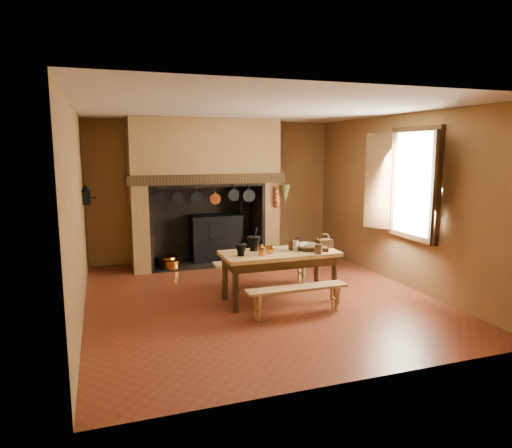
% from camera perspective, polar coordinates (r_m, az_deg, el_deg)
% --- Properties ---
extents(floor, '(5.50, 5.50, 0.00)m').
position_cam_1_polar(floor, '(7.08, 0.19, -9.05)').
color(floor, maroon).
rests_on(floor, ground).
extents(ceiling, '(5.50, 5.50, 0.00)m').
position_cam_1_polar(ceiling, '(6.74, 0.21, 14.16)').
color(ceiling, silver).
rests_on(ceiling, back_wall).
extents(back_wall, '(5.00, 0.02, 2.80)m').
position_cam_1_polar(back_wall, '(9.40, -5.29, 4.20)').
color(back_wall, brown).
rests_on(back_wall, floor).
extents(wall_left, '(0.02, 5.50, 2.80)m').
position_cam_1_polar(wall_left, '(6.41, -21.43, 1.23)').
color(wall_left, brown).
rests_on(wall_left, floor).
extents(wall_right, '(0.02, 5.50, 2.80)m').
position_cam_1_polar(wall_right, '(7.94, 17.54, 2.88)').
color(wall_right, brown).
rests_on(wall_right, floor).
extents(wall_front, '(5.00, 0.02, 2.80)m').
position_cam_1_polar(wall_front, '(4.30, 12.26, -2.04)').
color(wall_front, brown).
rests_on(wall_front, floor).
extents(chimney_breast, '(2.95, 0.96, 2.80)m').
position_cam_1_polar(chimney_breast, '(8.87, -6.55, 6.55)').
color(chimney_breast, brown).
rests_on(chimney_breast, floor).
extents(iron_range, '(1.12, 0.55, 1.60)m').
position_cam_1_polar(iron_range, '(9.22, -5.02, -1.64)').
color(iron_range, black).
rests_on(iron_range, floor).
extents(hearth_pans, '(0.51, 0.62, 0.20)m').
position_cam_1_polar(hearth_pans, '(8.91, -10.96, -4.74)').
color(hearth_pans, '#BE772C').
rests_on(hearth_pans, floor).
extents(hanging_pans, '(1.92, 0.29, 0.27)m').
position_cam_1_polar(hanging_pans, '(8.41, -6.03, 3.32)').
color(hanging_pans, black).
rests_on(hanging_pans, chimney_breast).
extents(onion_string, '(0.12, 0.10, 0.46)m').
position_cam_1_polar(onion_string, '(8.79, 2.56, 3.42)').
color(onion_string, '#98401C').
rests_on(onion_string, chimney_breast).
extents(herb_bunch, '(0.20, 0.20, 0.35)m').
position_cam_1_polar(herb_bunch, '(8.85, 3.65, 3.78)').
color(herb_bunch, '#5F6731').
rests_on(herb_bunch, chimney_breast).
extents(window, '(0.39, 1.75, 1.76)m').
position_cam_1_polar(window, '(7.50, 18.52, 4.78)').
color(window, white).
rests_on(window, wall_right).
extents(wall_coffee_mill, '(0.23, 0.16, 0.31)m').
position_cam_1_polar(wall_coffee_mill, '(7.94, -20.44, 3.57)').
color(wall_coffee_mill, black).
rests_on(wall_coffee_mill, wall_left).
extents(work_table, '(1.71, 0.76, 0.74)m').
position_cam_1_polar(work_table, '(6.76, 2.95, -4.44)').
color(work_table, tan).
rests_on(work_table, floor).
extents(bench_front, '(1.41, 0.25, 0.40)m').
position_cam_1_polar(bench_front, '(6.27, 5.18, -8.70)').
color(bench_front, tan).
rests_on(bench_front, floor).
extents(bench_back, '(1.64, 0.29, 0.46)m').
position_cam_1_polar(bench_back, '(7.44, 1.00, -5.36)').
color(bench_back, tan).
rests_on(bench_back, floor).
extents(mortar_large, '(0.21, 0.21, 0.36)m').
position_cam_1_polar(mortar_large, '(6.76, -0.26, -2.38)').
color(mortar_large, black).
rests_on(mortar_large, work_table).
extents(mortar_small, '(0.17, 0.17, 0.29)m').
position_cam_1_polar(mortar_small, '(6.45, -1.90, -3.16)').
color(mortar_small, black).
rests_on(mortar_small, work_table).
extents(coffee_grinder, '(0.18, 0.16, 0.19)m').
position_cam_1_polar(coffee_grinder, '(6.85, 4.80, -2.64)').
color(coffee_grinder, '#3E2713').
rests_on(coffee_grinder, work_table).
extents(brass_mug_a, '(0.12, 0.12, 0.10)m').
position_cam_1_polar(brass_mug_a, '(6.47, 0.70, -3.52)').
color(brass_mug_a, '#BE772C').
rests_on(brass_mug_a, work_table).
extents(brass_mug_b, '(0.09, 0.09, 0.08)m').
position_cam_1_polar(brass_mug_b, '(6.88, 0.62, -2.84)').
color(brass_mug_b, '#BE772C').
rests_on(brass_mug_b, work_table).
extents(mixing_bowl, '(0.43, 0.43, 0.08)m').
position_cam_1_polar(mixing_bowl, '(6.89, 6.41, -2.86)').
color(mixing_bowl, '#BDB491').
rests_on(mixing_bowl, work_table).
extents(stoneware_crock, '(0.12, 0.12, 0.14)m').
position_cam_1_polar(stoneware_crock, '(6.64, 7.81, -3.10)').
color(stoneware_crock, '#512E1E').
rests_on(stoneware_crock, work_table).
extents(glass_jar, '(0.10, 0.10, 0.15)m').
position_cam_1_polar(glass_jar, '(6.80, 4.95, -2.70)').
color(glass_jar, beige).
rests_on(glass_jar, work_table).
extents(wicker_basket, '(0.24, 0.18, 0.22)m').
position_cam_1_polar(wicker_basket, '(7.06, 8.54, -2.36)').
color(wicker_basket, '#482715').
rests_on(wicker_basket, work_table).
extents(wooden_tray, '(0.39, 0.33, 0.06)m').
position_cam_1_polar(wooden_tray, '(6.85, 7.50, -3.07)').
color(wooden_tray, '#3E2713').
rests_on(wooden_tray, work_table).
extents(brass_cup, '(0.18, 0.18, 0.11)m').
position_cam_1_polar(brass_cup, '(6.60, 1.76, -3.24)').
color(brass_cup, '#BE772C').
rests_on(brass_cup, work_table).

